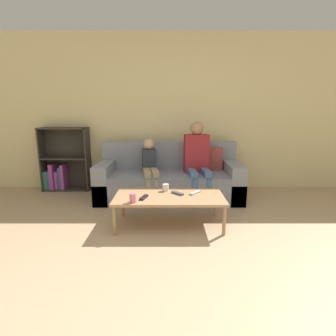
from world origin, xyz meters
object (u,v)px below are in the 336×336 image
(couch, at_px, (169,180))
(cup_far, at_px, (132,198))
(tv_remote_2, at_px, (143,197))
(tv_remote_1, at_px, (194,193))
(bookshelf, at_px, (62,165))
(coffee_table, at_px, (168,198))
(person_adult, at_px, (196,156))
(tv_remote_0, at_px, (176,193))
(person_child, at_px, (149,167))
(cup_near, at_px, (164,188))

(couch, relative_size, cup_far, 21.39)
(cup_far, relative_size, tv_remote_2, 0.58)
(cup_far, bearing_deg, tv_remote_1, 23.60)
(bookshelf, xyz_separation_m, coffee_table, (1.82, -1.49, -0.11))
(person_adult, relative_size, tv_remote_2, 6.74)
(person_adult, relative_size, tv_remote_0, 7.55)
(tv_remote_2, bearing_deg, person_child, 106.47)
(cup_near, bearing_deg, tv_remote_0, -41.58)
(cup_far, height_order, tv_remote_1, cup_far)
(couch, distance_m, person_child, 0.41)
(couch, xyz_separation_m, person_child, (-0.30, -0.14, 0.24))
(person_adult, bearing_deg, tv_remote_0, -114.73)
(coffee_table, bearing_deg, person_adult, 66.26)
(person_adult, bearing_deg, tv_remote_1, -102.19)
(couch, bearing_deg, cup_near, -93.77)
(couch, distance_m, tv_remote_2, 1.18)
(cup_near, height_order, cup_far, cup_far)
(coffee_table, distance_m, cup_far, 0.46)
(tv_remote_0, xyz_separation_m, tv_remote_1, (0.21, 0.02, 0.00))
(coffee_table, height_order, tv_remote_1, tv_remote_1)
(couch, xyz_separation_m, person_adult, (0.41, -0.08, 0.39))
(person_child, xyz_separation_m, cup_far, (-0.11, -1.14, -0.10))
(person_adult, xyz_separation_m, tv_remote_0, (-0.33, -0.91, -0.30))
(tv_remote_1, bearing_deg, cup_near, -155.32)
(cup_far, bearing_deg, tv_remote_2, 52.36)
(person_child, relative_size, tv_remote_1, 5.87)
(coffee_table, xyz_separation_m, tv_remote_0, (0.10, 0.07, 0.04))
(person_adult, bearing_deg, bookshelf, 162.17)
(tv_remote_0, height_order, tv_remote_2, same)
(person_adult, bearing_deg, person_child, -179.97)
(couch, xyz_separation_m, bookshelf, (-1.84, 0.44, 0.16))
(couch, distance_m, coffee_table, 1.05)
(coffee_table, relative_size, cup_far, 12.56)
(couch, bearing_deg, tv_remote_1, -72.81)
(cup_near, relative_size, cup_far, 0.86)
(bookshelf, relative_size, tv_remote_2, 6.09)
(person_adult, height_order, tv_remote_0, person_adult)
(coffee_table, height_order, tv_remote_0, tv_remote_0)
(bookshelf, relative_size, coffee_table, 0.84)
(person_adult, xyz_separation_m, person_child, (-0.71, -0.06, -0.16))
(couch, relative_size, person_child, 2.35)
(couch, height_order, cup_far, couch)
(coffee_table, bearing_deg, tv_remote_1, 14.67)
(cup_far, bearing_deg, person_child, 84.41)
(tv_remote_0, bearing_deg, cup_near, 95.86)
(cup_far, xyz_separation_m, tv_remote_2, (0.11, 0.14, -0.04))
(bookshelf, relative_size, person_adult, 0.90)
(bookshelf, distance_m, cup_near, 2.20)
(bookshelf, distance_m, cup_far, 2.23)
(cup_far, bearing_deg, person_adult, 55.52)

